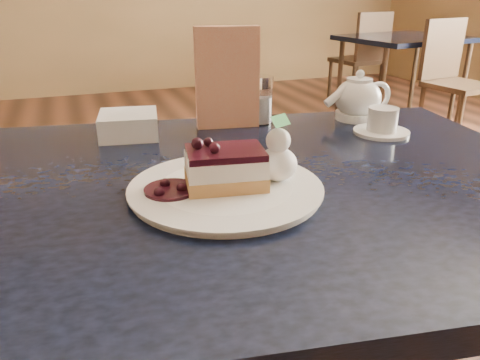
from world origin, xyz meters
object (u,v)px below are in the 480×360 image
object	(u,v)px
bg_table_far_right	(395,113)
main_table	(222,222)
tea_set	(362,104)
cheesecake_slice	(225,168)
dessert_plate	(226,189)

from	to	relation	value
bg_table_far_right	main_table	bearing A→B (deg)	-141.62
main_table	bg_table_far_right	distance (m)	3.73
main_table	tea_set	world-z (taller)	tea_set
bg_table_far_right	cheesecake_slice	bearing A→B (deg)	-141.15
tea_set	bg_table_far_right	xyz separation A→B (m)	(2.06, 2.42, -0.79)
tea_set	cheesecake_slice	bearing A→B (deg)	-146.98
tea_set	main_table	bearing A→B (deg)	-151.40
tea_set	bg_table_far_right	distance (m)	3.27
main_table	cheesecake_slice	distance (m)	0.14
tea_set	dessert_plate	bearing A→B (deg)	-146.98
dessert_plate	main_table	bearing A→B (deg)	80.81
main_table	tea_set	bearing A→B (deg)	37.79
dessert_plate	cheesecake_slice	bearing A→B (deg)	0.00
dessert_plate	bg_table_far_right	world-z (taller)	dessert_plate
cheesecake_slice	tea_set	distance (m)	0.55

